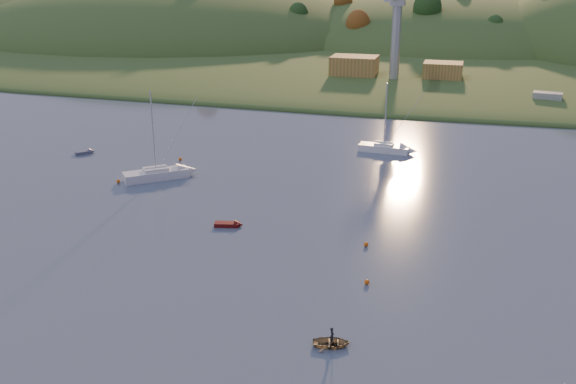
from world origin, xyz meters
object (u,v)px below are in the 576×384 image
(sailboat_far, at_px, (384,147))
(canoe, at_px, (332,343))
(grey_dinghy, at_px, (88,152))
(red_tender, at_px, (232,224))
(sailboat_near, at_px, (156,174))

(sailboat_far, distance_m, canoe, 56.50)
(grey_dinghy, bearing_deg, canoe, -86.23)
(sailboat_far, height_order, red_tender, sailboat_far)
(grey_dinghy, bearing_deg, sailboat_far, -28.28)
(sailboat_far, relative_size, red_tender, 3.19)
(canoe, bearing_deg, grey_dinghy, 34.57)
(sailboat_near, bearing_deg, grey_dinghy, 112.57)
(sailboat_near, xyz_separation_m, grey_dinghy, (-16.39, 8.69, -0.56))
(sailboat_far, xyz_separation_m, red_tender, (-12.77, -35.51, -0.49))
(canoe, height_order, red_tender, red_tender)
(sailboat_near, bearing_deg, sailboat_far, -1.94)
(sailboat_far, distance_m, grey_dinghy, 47.40)
(canoe, bearing_deg, red_tender, 23.53)
(sailboat_near, distance_m, grey_dinghy, 18.55)
(canoe, xyz_separation_m, grey_dinghy, (-48.78, 42.78, -0.08))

